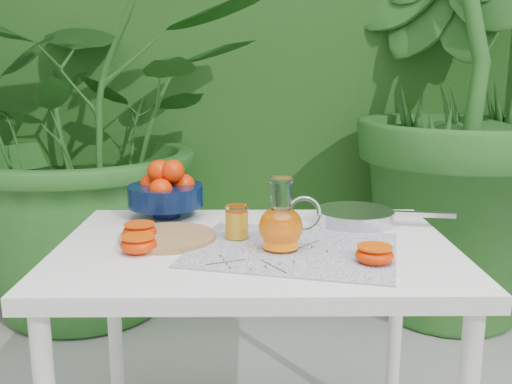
{
  "coord_description": "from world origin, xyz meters",
  "views": [
    {
      "loc": [
        -0.08,
        -1.47,
        1.19
      ],
      "look_at": [
        -0.07,
        -0.06,
        0.88
      ],
      "focal_mm": 40.0,
      "sensor_mm": 36.0,
      "label": 1
    }
  ],
  "objects_px": {
    "white_table": "(256,274)",
    "saute_pan": "(356,216)",
    "fruit_bowl": "(166,191)",
    "cutting_board": "(168,237)",
    "juice_pitcher": "(282,225)"
  },
  "relations": [
    {
      "from": "fruit_bowl",
      "to": "white_table",
      "type": "bearing_deg",
      "value": -44.93
    },
    {
      "from": "fruit_bowl",
      "to": "saute_pan",
      "type": "xyz_separation_m",
      "value": [
        0.55,
        -0.08,
        -0.06
      ]
    },
    {
      "from": "white_table",
      "to": "saute_pan",
      "type": "relative_size",
      "value": 2.48
    },
    {
      "from": "white_table",
      "to": "saute_pan",
      "type": "xyz_separation_m",
      "value": [
        0.29,
        0.18,
        0.1
      ]
    },
    {
      "from": "fruit_bowl",
      "to": "saute_pan",
      "type": "bearing_deg",
      "value": -8.32
    },
    {
      "from": "white_table",
      "to": "cutting_board",
      "type": "xyz_separation_m",
      "value": [
        -0.23,
        0.03,
        0.09
      ]
    },
    {
      "from": "cutting_board",
      "to": "saute_pan",
      "type": "relative_size",
      "value": 0.61
    },
    {
      "from": "juice_pitcher",
      "to": "saute_pan",
      "type": "height_order",
      "value": "juice_pitcher"
    },
    {
      "from": "cutting_board",
      "to": "saute_pan",
      "type": "xyz_separation_m",
      "value": [
        0.52,
        0.16,
        0.01
      ]
    },
    {
      "from": "saute_pan",
      "to": "cutting_board",
      "type": "bearing_deg",
      "value": -163.06
    },
    {
      "from": "white_table",
      "to": "saute_pan",
      "type": "bearing_deg",
      "value": 32.73
    },
    {
      "from": "fruit_bowl",
      "to": "juice_pitcher",
      "type": "bearing_deg",
      "value": -44.76
    },
    {
      "from": "white_table",
      "to": "cutting_board",
      "type": "height_order",
      "value": "cutting_board"
    },
    {
      "from": "cutting_board",
      "to": "white_table",
      "type": "bearing_deg",
      "value": -6.92
    },
    {
      "from": "fruit_bowl",
      "to": "juice_pitcher",
      "type": "xyz_separation_m",
      "value": [
        0.33,
        -0.33,
        -0.01
      ]
    }
  ]
}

